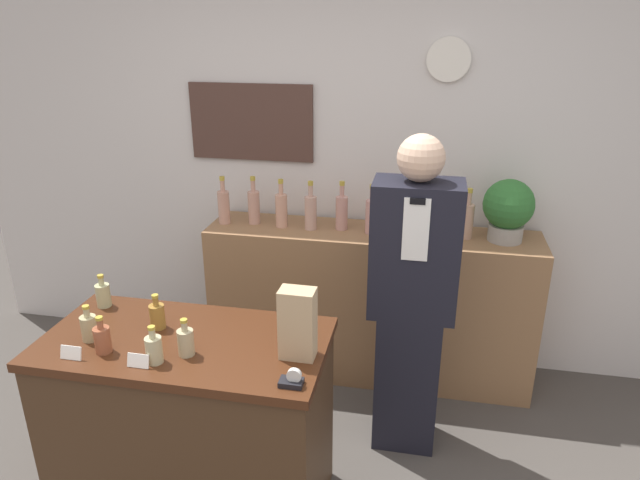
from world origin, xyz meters
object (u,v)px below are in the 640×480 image
at_px(potted_plant, 508,208).
at_px(tape_dispenser, 292,380).
at_px(shopkeeper, 412,302).
at_px(paper_bag, 298,324).

distance_m(potted_plant, tape_dispenser, 1.77).
bearing_deg(potted_plant, tape_dispenser, -121.01).
xyz_separation_m(shopkeeper, potted_plant, (0.50, 0.62, 0.33)).
bearing_deg(shopkeeper, tape_dispenser, -114.80).
bearing_deg(paper_bag, shopkeeper, 57.71).
bearing_deg(potted_plant, shopkeeper, -128.55).
bearing_deg(shopkeeper, potted_plant, 51.45).
relative_size(potted_plant, tape_dispenser, 4.04).
relative_size(shopkeeper, paper_bag, 5.71).
bearing_deg(tape_dispenser, paper_bag, 96.97).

